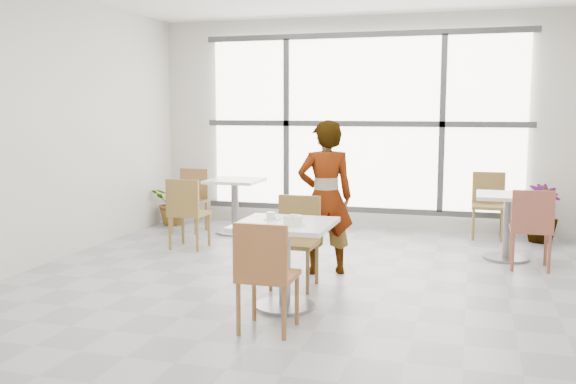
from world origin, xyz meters
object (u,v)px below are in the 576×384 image
(person, at_px, (325,198))
(bg_chair_left_near, at_px, (186,209))
(bg_chair_right_far, at_px, (488,200))
(bg_table_right, at_px, (508,217))
(oatmeal_bowl, at_px, (293,220))
(bg_table_left, at_px, (235,198))
(bg_chair_right_near, at_px, (531,224))
(plant_right, at_px, (542,214))
(coffee_cup, at_px, (271,216))
(plant_left, at_px, (175,202))
(chair_far, at_px, (296,235))
(main_table, at_px, (285,248))
(bg_chair_left_far, at_px, (191,196))
(chair_near, at_px, (265,270))

(person, height_order, bg_chair_left_near, person)
(bg_chair_right_far, bearing_deg, bg_table_right, -81.32)
(oatmeal_bowl, distance_m, bg_chair_right_far, 4.13)
(bg_table_left, height_order, bg_chair_right_near, bg_chair_right_near)
(person, height_order, bg_table_right, person)
(bg_chair_right_near, bearing_deg, oatmeal_bowl, 45.69)
(bg_table_right, bearing_deg, plant_right, 67.27)
(oatmeal_bowl, xyz_separation_m, person, (-0.04, 1.36, 0.00))
(coffee_cup, distance_m, plant_left, 4.17)
(bg_table_right, bearing_deg, chair_far, -139.66)
(main_table, relative_size, oatmeal_bowl, 3.81)
(chair_far, height_order, person, person)
(main_table, height_order, bg_chair_left_far, bg_chair_left_far)
(bg_chair_right_near, bearing_deg, person, 19.15)
(chair_far, relative_size, bg_chair_left_far, 1.00)
(bg_table_left, bearing_deg, bg_table_right, -9.11)
(bg_chair_left_near, bearing_deg, bg_table_right, -171.68)
(chair_far, bearing_deg, chair_near, -84.59)
(main_table, xyz_separation_m, plant_left, (-2.69, 3.36, -0.18))
(oatmeal_bowl, relative_size, coffee_cup, 1.32)
(bg_table_right, bearing_deg, bg_table_left, 170.89)
(oatmeal_bowl, xyz_separation_m, bg_table_left, (-1.71, 3.11, -0.31))
(oatmeal_bowl, relative_size, bg_table_left, 0.28)
(coffee_cup, height_order, bg_chair_right_far, bg_chair_right_far)
(main_table, xyz_separation_m, plant_right, (2.40, 3.55, -0.15))
(oatmeal_bowl, xyz_separation_m, bg_table_right, (1.82, 2.55, -0.31))
(bg_table_left, relative_size, plant_left, 1.09)
(chair_far, bearing_deg, person, 72.94)
(bg_chair_right_near, bearing_deg, main_table, 42.49)
(main_table, height_order, person, person)
(coffee_cup, distance_m, bg_chair_left_far, 3.60)
(bg_chair_right_far, xyz_separation_m, plant_right, (0.66, -0.11, -0.13))
(bg_chair_left_far, bearing_deg, main_table, -53.02)
(bg_table_right, relative_size, bg_chair_left_near, 0.86)
(chair_near, relative_size, bg_chair_left_far, 1.00)
(bg_table_right, bearing_deg, chair_near, -121.50)
(person, bearing_deg, chair_far, 50.01)
(bg_table_left, distance_m, bg_chair_right_near, 3.88)
(plant_left, bearing_deg, bg_chair_right_far, 3.82)
(coffee_cup, height_order, person, person)
(coffee_cup, height_order, bg_chair_left_near, bg_chair_left_near)
(bg_table_left, xyz_separation_m, bg_chair_right_near, (3.74, -1.03, 0.01))
(main_table, relative_size, bg_chair_right_far, 0.92)
(person, bearing_deg, bg_chair_left_far, -59.92)
(bg_chair_right_near, height_order, plant_left, bg_chair_right_near)
(chair_far, bearing_deg, bg_chair_left_far, 133.44)
(main_table, xyz_separation_m, oatmeal_bowl, (0.11, -0.12, 0.27))
(plant_left, bearing_deg, plant_right, 2.07)
(plant_right, bearing_deg, bg_chair_right_near, -99.18)
(main_table, bearing_deg, plant_left, 128.69)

